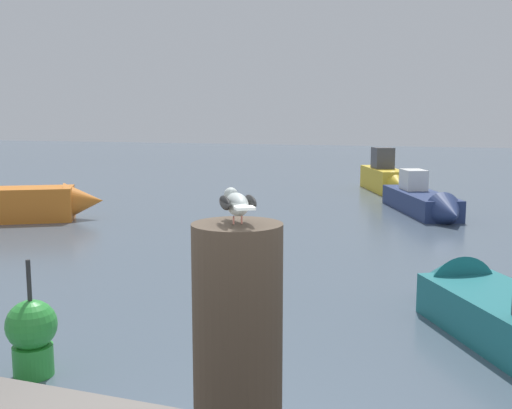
# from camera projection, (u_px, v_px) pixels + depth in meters

# --- Properties ---
(mooring_post) EXTENTS (0.41, 0.41, 1.13)m
(mooring_post) POSITION_uv_depth(u_px,v_px,m) (238.00, 347.00, 2.70)
(mooring_post) COLOR #382D23
(mooring_post) RESTS_ON harbor_quay
(seagull) EXTENTS (0.26, 0.35, 0.14)m
(seagull) POSITION_uv_depth(u_px,v_px,m) (237.00, 203.00, 2.62)
(seagull) COLOR #C67260
(seagull) RESTS_ON mooring_post
(boat_navy) EXTENTS (2.95, 5.04, 1.42)m
(boat_navy) POSITION_uv_depth(u_px,v_px,m) (426.00, 202.00, 17.84)
(boat_navy) COLOR navy
(boat_navy) RESTS_ON ground_plane
(boat_yellow) EXTENTS (2.45, 4.15, 1.71)m
(boat_yellow) POSITION_uv_depth(u_px,v_px,m) (385.00, 177.00, 23.41)
(boat_yellow) COLOR yellow
(boat_yellow) RESTS_ON ground_plane
(channel_buoy) EXTENTS (0.56, 0.56, 1.33)m
(channel_buoy) POSITION_uv_depth(u_px,v_px,m) (32.00, 335.00, 6.64)
(channel_buoy) COLOR green
(channel_buoy) RESTS_ON ground_plane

